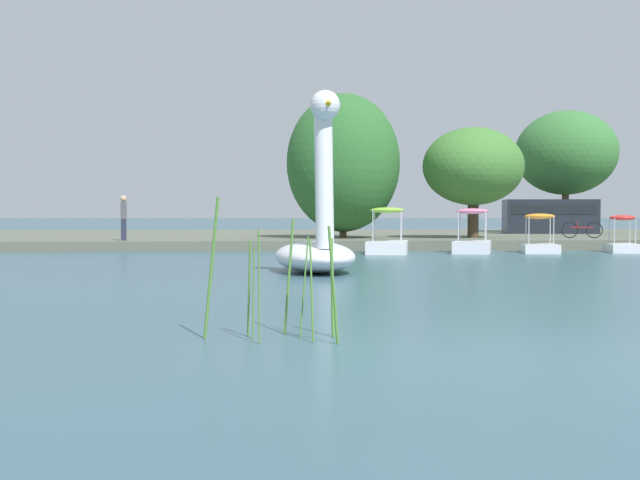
% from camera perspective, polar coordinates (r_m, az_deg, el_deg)
% --- Properties ---
extents(ground_plane, '(651.94, 651.94, 0.00)m').
position_cam_1_polar(ground_plane, '(7.68, 14.57, -8.29)').
color(ground_plane, '#385966').
extents(shore_bank_far, '(159.30, 23.12, 0.38)m').
position_cam_1_polar(shore_bank_far, '(40.70, -0.87, 0.20)').
color(shore_bank_far, '#5B6051').
rests_on(shore_bank_far, ground_plane).
extents(swan_boat, '(2.21, 3.46, 4.07)m').
position_cam_1_polar(swan_boat, '(18.17, -0.28, 0.01)').
color(swan_boat, white).
rests_on(swan_boat, ground_plane).
extents(pedal_boat_lime, '(1.80, 2.40, 1.61)m').
position_cam_1_polar(pedal_boat_lime, '(27.39, 4.91, -0.08)').
color(pedal_boat_lime, white).
rests_on(pedal_boat_lime, ground_plane).
extents(pedal_boat_pink, '(1.86, 2.40, 1.58)m').
position_cam_1_polar(pedal_boat_pink, '(28.21, 10.98, -0.05)').
color(pedal_boat_pink, white).
rests_on(pedal_boat_pink, ground_plane).
extents(pedal_boat_orange, '(1.56, 2.07, 1.40)m').
position_cam_1_polar(pedal_boat_orange, '(28.92, 15.63, -0.06)').
color(pedal_boat_orange, white).
rests_on(pedal_boat_orange, ground_plane).
extents(pedal_boat_red, '(1.41, 2.08, 1.34)m').
position_cam_1_polar(pedal_boat_red, '(30.17, 21.06, -0.05)').
color(pedal_boat_red, white).
rests_on(pedal_boat_red, ground_plane).
extents(tree_broadleaf_right, '(7.57, 7.57, 6.71)m').
position_cam_1_polar(tree_broadleaf_right, '(45.59, 17.40, 6.04)').
color(tree_broadleaf_right, brown).
rests_on(tree_broadleaf_right, shore_bank_far).
extents(tree_willow_overhanging, '(6.72, 6.71, 6.06)m').
position_cam_1_polar(tree_willow_overhanging, '(33.21, 1.69, 5.61)').
color(tree_willow_overhanging, brown).
rests_on(tree_willow_overhanging, shore_bank_far).
extents(tree_broadleaf_left, '(6.20, 6.30, 4.66)m').
position_cam_1_polar(tree_broadleaf_left, '(33.89, 11.07, 5.24)').
color(tree_broadleaf_left, '#423323').
rests_on(tree_broadleaf_left, shore_bank_far).
extents(person_on_path, '(0.25, 0.24, 1.70)m').
position_cam_1_polar(person_on_path, '(30.63, -14.05, 1.69)').
color(person_on_path, '#23283D').
rests_on(person_on_path, shore_bank_far).
extents(bicycle_parked, '(1.60, 0.51, 0.69)m').
position_cam_1_polar(bicycle_parked, '(34.59, 18.47, 0.70)').
color(bicycle_parked, black).
rests_on(bicycle_parked, shore_bank_far).
extents(parked_van, '(4.91, 2.67, 1.77)m').
position_cam_1_polar(parked_van, '(42.67, 16.32, 1.74)').
color(parked_van, '#1E232D').
rests_on(parked_van, shore_bank_far).
extents(reed_clump_foreground, '(1.44, 0.87, 1.54)m').
position_cam_1_polar(reed_clump_foreground, '(8.54, -2.79, -3.00)').
color(reed_clump_foreground, '#4C7F33').
rests_on(reed_clump_foreground, ground_plane).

